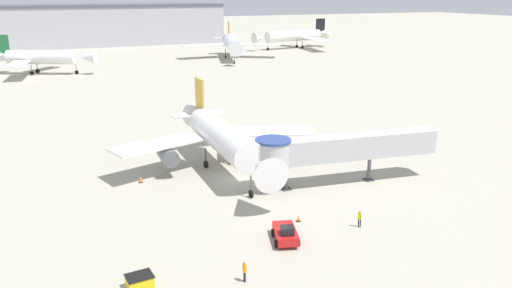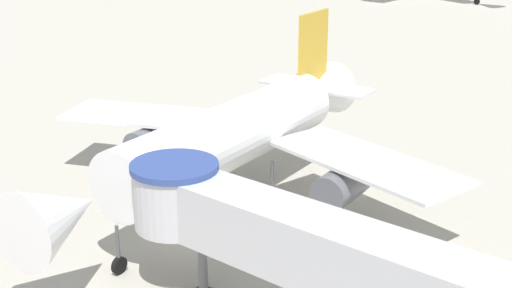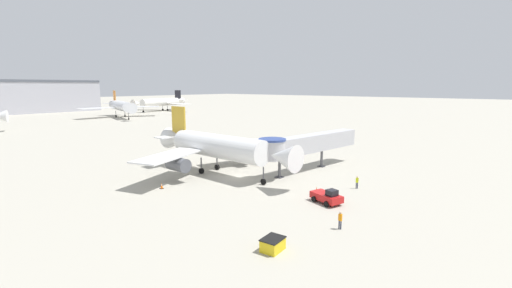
# 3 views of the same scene
# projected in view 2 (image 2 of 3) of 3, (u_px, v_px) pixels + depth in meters

# --- Properties ---
(ground_plane) EXTENTS (800.00, 800.00, 0.00)m
(ground_plane) POSITION_uv_depth(u_px,v_px,m) (195.00, 233.00, 39.60)
(ground_plane) COLOR #A8A393
(main_airplane) EXTENTS (28.11, 28.20, 10.40)m
(main_airplane) POSITION_uv_depth(u_px,v_px,m) (232.00, 136.00, 41.76)
(main_airplane) COLOR white
(main_airplane) RESTS_ON ground_plane
(jet_bridge) EXTENTS (22.55, 5.97, 6.23)m
(jet_bridge) POSITION_uv_depth(u_px,v_px,m) (312.00, 247.00, 28.37)
(jet_bridge) COLOR #B7B7BC
(jet_bridge) RESTS_ON ground_plane
(traffic_cone_port_wing) EXTENTS (0.50, 0.50, 0.82)m
(traffic_cone_port_wing) POSITION_uv_depth(u_px,v_px,m) (101.00, 166.00, 48.20)
(traffic_cone_port_wing) COLOR black
(traffic_cone_port_wing) RESTS_ON ground_plane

